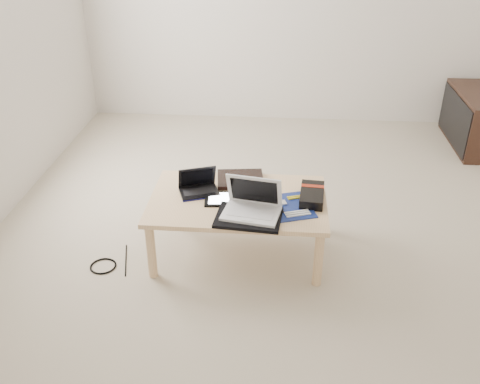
# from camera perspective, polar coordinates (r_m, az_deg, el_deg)

# --- Properties ---
(ground) EXTENTS (4.00, 4.00, 0.00)m
(ground) POSITION_cam_1_polar(r_m,az_deg,el_deg) (3.91, 4.31, -2.77)
(ground) COLOR #B1A78F
(ground) RESTS_ON ground
(coffee_table) EXTENTS (1.10, 0.70, 0.40)m
(coffee_table) POSITION_cam_1_polar(r_m,az_deg,el_deg) (3.36, -0.22, -1.43)
(coffee_table) COLOR #E7BE8B
(coffee_table) RESTS_ON ground
(media_cabinet) EXTENTS (0.41, 0.90, 0.50)m
(media_cabinet) POSITION_cam_1_polar(r_m,az_deg,el_deg) (5.41, 23.89, 7.07)
(media_cabinet) COLOR #351F15
(media_cabinet) RESTS_ON ground
(book) EXTENTS (0.33, 0.28, 0.03)m
(book) POSITION_cam_1_polar(r_m,az_deg,el_deg) (3.53, 0.04, 1.36)
(book) COLOR black
(book) RESTS_ON coffee_table
(netbook) EXTENTS (0.28, 0.24, 0.17)m
(netbook) POSITION_cam_1_polar(r_m,az_deg,el_deg) (3.40, -4.45, 0.53)
(netbook) COLOR black
(netbook) RESTS_ON coffee_table
(tablet) EXTENTS (0.25, 0.20, 0.01)m
(tablet) POSITION_cam_1_polar(r_m,az_deg,el_deg) (3.32, -1.72, -0.75)
(tablet) COLOR black
(tablet) RESTS_ON coffee_table
(remote) EXTENTS (0.12, 0.25, 0.02)m
(remote) POSITION_cam_1_polar(r_m,az_deg,el_deg) (3.37, 1.66, -0.12)
(remote) COLOR silver
(remote) RESTS_ON coffee_table
(neoprene_sleeve) EXTENTS (0.40, 0.31, 0.02)m
(neoprene_sleeve) POSITION_cam_1_polar(r_m,az_deg,el_deg) (3.12, 0.93, -2.72)
(neoprene_sleeve) COLOR black
(neoprene_sleeve) RESTS_ON coffee_table
(white_laptop) EXTENTS (0.36, 0.29, 0.23)m
(white_laptop) POSITION_cam_1_polar(r_m,az_deg,el_deg) (3.13, 1.31, -1.44)
(white_laptop) COLOR white
(white_laptop) RESTS_ON neoprene_sleeve
(motherboard) EXTENTS (0.35, 0.39, 0.02)m
(motherboard) POSITION_cam_1_polar(r_m,az_deg,el_deg) (3.26, 5.26, -1.55)
(motherboard) COLOR #0D1756
(motherboard) RESTS_ON coffee_table
(gpu_box) EXTENTS (0.17, 0.30, 0.06)m
(gpu_box) POSITION_cam_1_polar(r_m,az_deg,el_deg) (3.34, 7.68, -0.33)
(gpu_box) COLOR black
(gpu_box) RESTS_ON coffee_table
(cable_coil) EXTENTS (0.11, 0.11, 0.01)m
(cable_coil) POSITION_cam_1_polar(r_m,az_deg,el_deg) (3.29, -2.85, -1.08)
(cable_coil) COLOR black
(cable_coil) RESTS_ON coffee_table
(floor_cable_coil) EXTENTS (0.19, 0.19, 0.01)m
(floor_cable_coil) POSITION_cam_1_polar(r_m,az_deg,el_deg) (3.52, -14.39, -7.66)
(floor_cable_coil) COLOR black
(floor_cable_coil) RESTS_ON ground
(floor_cable_trail) EXTENTS (0.09, 0.33, 0.01)m
(floor_cable_trail) POSITION_cam_1_polar(r_m,az_deg,el_deg) (3.54, -12.08, -7.10)
(floor_cable_trail) COLOR black
(floor_cable_trail) RESTS_ON ground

